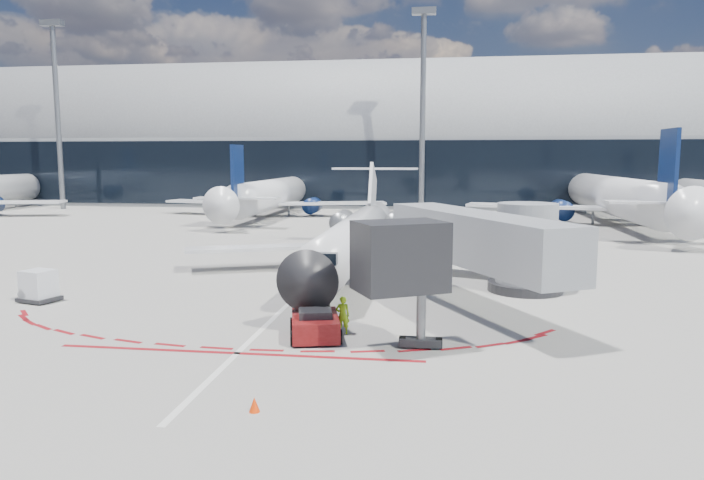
# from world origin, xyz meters

# --- Properties ---
(ground) EXTENTS (260.00, 260.00, 0.00)m
(ground) POSITION_xyz_m (0.00, 0.00, 0.00)
(ground) COLOR gray
(ground) RESTS_ON ground
(apron_centerline) EXTENTS (0.25, 40.00, 0.01)m
(apron_centerline) POSITION_xyz_m (0.00, 2.00, 0.01)
(apron_centerline) COLOR silver
(apron_centerline) RESTS_ON ground
(apron_stop_bar) EXTENTS (14.00, 0.25, 0.01)m
(apron_stop_bar) POSITION_xyz_m (0.00, -11.50, 0.01)
(apron_stop_bar) COLOR maroon
(apron_stop_bar) RESTS_ON ground
(terminal_building) EXTENTS (150.00, 24.15, 24.00)m
(terminal_building) POSITION_xyz_m (0.00, 64.97, 8.52)
(terminal_building) COLOR gray
(terminal_building) RESTS_ON ground
(jet_bridge) EXTENTS (10.03, 15.20, 4.90)m
(jet_bridge) POSITION_xyz_m (9.79, -3.01, 3.01)
(jet_bridge) COLOR #92969A
(jet_bridge) RESTS_ON ground
(light_mast_west) EXTENTS (0.70, 0.70, 25.00)m
(light_mast_west) POSITION_xyz_m (-45.00, 48.00, 12.50)
(light_mast_west) COLOR slate
(light_mast_west) RESTS_ON ground
(light_mast_centre) EXTENTS (0.70, 0.70, 25.00)m
(light_mast_centre) POSITION_xyz_m (5.00, 48.00, 12.50)
(light_mast_centre) COLOR slate
(light_mast_centre) RESTS_ON ground
(regional_jet) EXTENTS (22.25, 27.44, 6.87)m
(regional_jet) POSITION_xyz_m (2.11, 5.63, 2.29)
(regional_jet) COLOR silver
(regional_jet) RESTS_ON ground
(pushback_tug) EXTENTS (2.57, 4.79, 1.22)m
(pushback_tug) POSITION_xyz_m (2.47, -9.08, 0.54)
(pushback_tug) COLOR #560C0C
(pushback_tug) RESTS_ON ground
(ramp_worker) EXTENTS (0.67, 0.54, 1.60)m
(ramp_worker) POSITION_xyz_m (3.50, -8.42, 0.80)
(ramp_worker) COLOR #9DD916
(ramp_worker) RESTS_ON ground
(uld_container) EXTENTS (2.05, 1.87, 1.62)m
(uld_container) POSITION_xyz_m (-12.57, -4.79, 0.80)
(uld_container) COLOR black
(uld_container) RESTS_ON ground
(safety_cone_right) EXTENTS (0.32, 0.32, 0.44)m
(safety_cone_right) POSITION_xyz_m (2.22, -16.63, 0.22)
(safety_cone_right) COLOR #F23605
(safety_cone_right) RESTS_ON ground
(bg_airliner_1) EXTENTS (32.75, 34.68, 10.60)m
(bg_airliner_1) POSITION_xyz_m (-13.11, 42.61, 5.30)
(bg_airliner_1) COLOR silver
(bg_airliner_1) RESTS_ON ground
(bg_airliner_2) EXTENTS (37.09, 39.27, 12.00)m
(bg_airliner_2) POSITION_xyz_m (26.22, 38.32, 6.00)
(bg_airliner_2) COLOR silver
(bg_airliner_2) RESTS_ON ground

